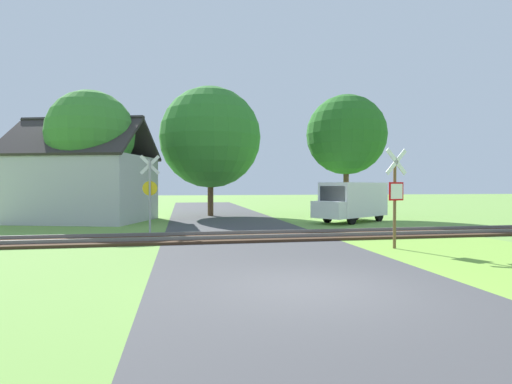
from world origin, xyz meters
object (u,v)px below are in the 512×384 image
at_px(crossing_sign_far, 150,188).
at_px(tree_right, 346,135).
at_px(tree_center, 210,138).
at_px(house, 82,186).
at_px(tree_left, 91,134).
at_px(mail_truck, 352,200).
at_px(stop_sign_near, 395,193).

height_order(crossing_sign_far, tree_right, tree_right).
distance_m(crossing_sign_far, tree_center, 10.53).
bearing_deg(house, crossing_sign_far, -39.60).
relative_size(crossing_sign_far, house, 0.39).
bearing_deg(crossing_sign_far, tree_left, 123.35).
relative_size(crossing_sign_far, tree_center, 0.39).
relative_size(house, tree_right, 1.11).
bearing_deg(tree_left, mail_truck, -9.75).
distance_m(crossing_sign_far, house, 7.75).
xyz_separation_m(crossing_sign_far, tree_left, (-3.61, 5.59, 2.99)).
bearing_deg(mail_truck, crossing_sign_far, 72.77).
distance_m(crossing_sign_far, mail_truck, 11.32).
relative_size(stop_sign_near, tree_left, 0.45).
bearing_deg(house, tree_center, 37.99).
bearing_deg(crossing_sign_far, house, 123.98).
bearing_deg(mail_truck, tree_right, -50.39).
height_order(crossing_sign_far, tree_center, tree_center).
distance_m(house, tree_right, 16.43).
height_order(stop_sign_near, crossing_sign_far, crossing_sign_far).
distance_m(stop_sign_near, house, 17.73).
bearing_deg(stop_sign_near, mail_truck, -120.03).
bearing_deg(tree_center, mail_truck, -39.84).
bearing_deg(tree_center, tree_left, -151.21).
distance_m(crossing_sign_far, tree_right, 13.75).
relative_size(tree_left, tree_center, 0.84).
distance_m(stop_sign_near, crossing_sign_far, 10.25).
xyz_separation_m(stop_sign_near, crossing_sign_far, (-8.24, 6.09, 0.13)).
bearing_deg(tree_left, stop_sign_near, -44.58).
bearing_deg(mail_truck, stop_sign_near, 130.92).
bearing_deg(house, tree_left, -35.79).
xyz_separation_m(stop_sign_near, tree_right, (3.58, 12.27, 3.50)).
relative_size(crossing_sign_far, tree_right, 0.43).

